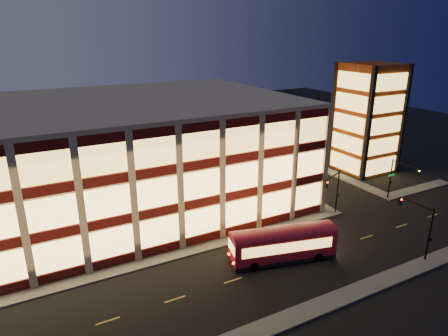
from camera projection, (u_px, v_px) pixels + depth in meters
ground at (172, 261)px, 41.75m from camera, size 200.00×200.00×0.00m
sidewalk_office_south at (141, 264)px, 41.21m from camera, size 54.00×2.00×0.15m
sidewalk_office_east at (264, 176)px, 66.21m from camera, size 2.00×30.00×0.15m
sidewalk_tower_south at (416, 189)px, 60.55m from camera, size 14.00×2.00×0.15m
sidewalk_tower_west at (315, 166)px, 71.16m from camera, size 2.00×30.00×0.15m
office_building at (101, 157)px, 52.15m from camera, size 50.45×30.45×14.50m
stair_tower at (367, 118)px, 66.74m from camera, size 8.60×8.60×18.00m
traffic_signal_far at (334, 187)px, 50.60m from camera, size 3.79×1.87×6.00m
traffic_signal_right at (400, 175)px, 54.97m from camera, size 1.20×4.37×6.00m
traffic_signal_near at (419, 219)px, 41.81m from camera, size 0.32×4.45×6.00m
trolley_bus at (283, 242)px, 41.40m from camera, size 11.37×5.31×3.74m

